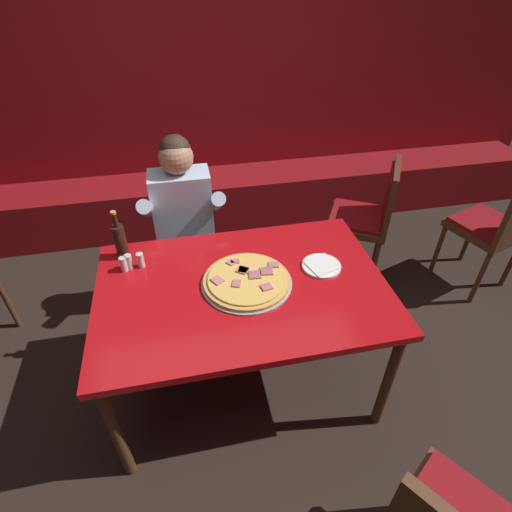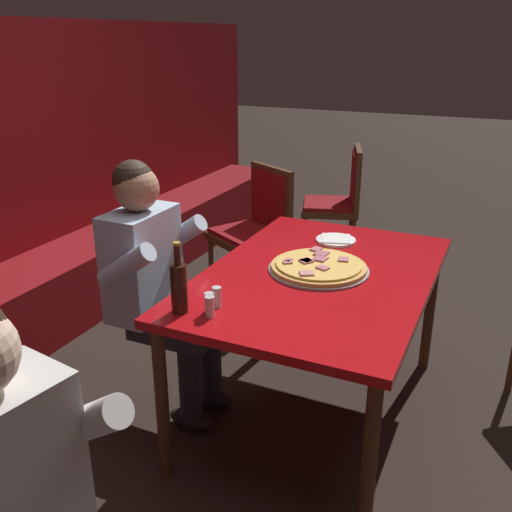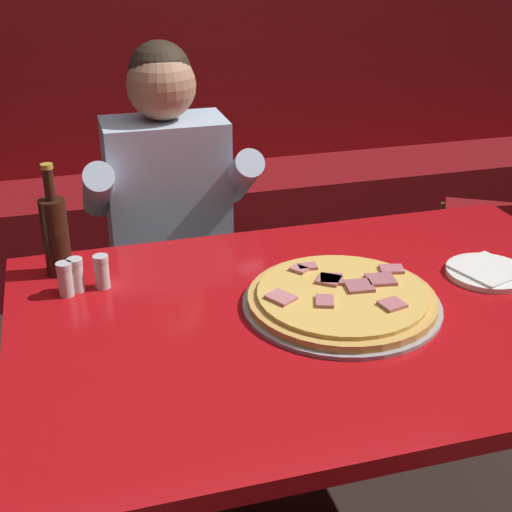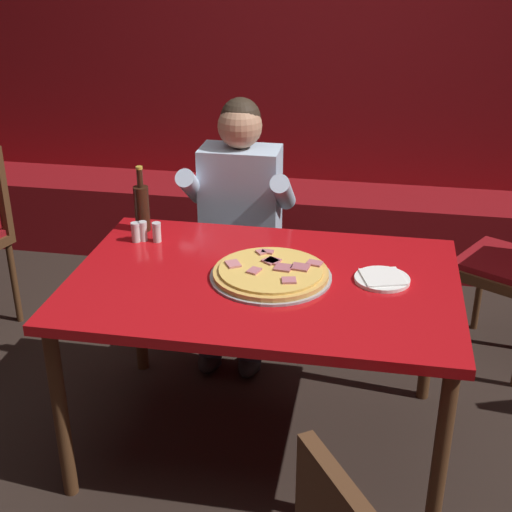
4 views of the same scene
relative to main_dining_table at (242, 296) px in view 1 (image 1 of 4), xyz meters
name	(u,v)px [view 1 (image 1 of 4)]	position (x,y,z in m)	size (l,w,h in m)	color
ground_plane	(245,377)	(0.00, 0.00, -0.70)	(24.00, 24.00, 0.00)	black
booth_wall_panel	(199,113)	(0.00, 2.18, 0.25)	(6.80, 0.16, 1.90)	maroon
booth_bench	(209,200)	(0.00, 1.86, -0.47)	(6.46, 0.48, 0.46)	maroon
main_dining_table	(242,296)	(0.00, 0.00, 0.00)	(1.48, 0.99, 0.77)	#4C2D19
pizza	(247,280)	(0.03, 0.01, 0.09)	(0.47, 0.47, 0.05)	#9E9EA3
plate_white_paper	(321,266)	(0.45, 0.06, 0.08)	(0.21, 0.21, 0.02)	white
beer_bottle	(120,240)	(-0.60, 0.37, 0.18)	(0.07, 0.07, 0.29)	black
shaker_black_pepper	(129,262)	(-0.57, 0.26, 0.11)	(0.04, 0.04, 0.09)	silver
shaker_parmesan	(141,261)	(-0.50, 0.26, 0.11)	(0.04, 0.04, 0.09)	silver
shaker_oregano	(124,265)	(-0.59, 0.24, 0.11)	(0.04, 0.04, 0.09)	silver
diner_seated_blue_shirt	(185,226)	(-0.25, 0.72, 0.01)	(0.53, 0.53, 1.27)	black
dining_chair_near_right	(369,213)	(1.11, 0.82, -0.13)	(0.60, 0.60, 0.96)	#4C2D19
dining_chair_side_aisle	(500,223)	(1.95, 0.48, -0.11)	(0.55, 0.55, 0.99)	#4C2D19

